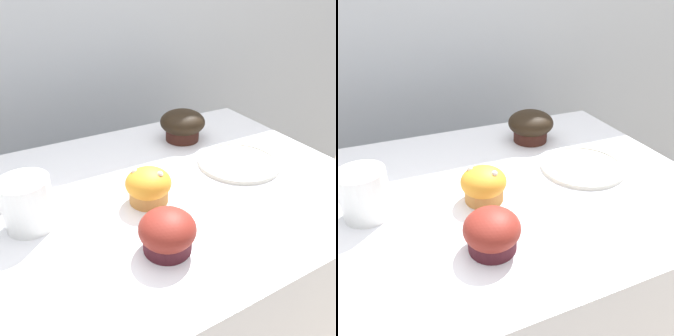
% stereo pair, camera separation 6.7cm
% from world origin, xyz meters
% --- Properties ---
extents(wall_back, '(3.20, 0.10, 1.80)m').
position_xyz_m(wall_back, '(0.00, 0.60, 0.90)').
color(wall_back, '#B2B7BC').
rests_on(wall_back, ground).
extents(display_counter, '(1.00, 0.64, 0.94)m').
position_xyz_m(display_counter, '(0.00, 0.00, 0.47)').
color(display_counter, silver).
rests_on(display_counter, ground).
extents(muffin_front_center, '(0.12, 0.12, 0.08)m').
position_xyz_m(muffin_front_center, '(0.23, 0.18, 0.99)').
color(muffin_front_center, '#371A14').
rests_on(muffin_front_center, display_counter).
extents(muffin_back_left, '(0.09, 0.09, 0.07)m').
position_xyz_m(muffin_back_left, '(0.03, -0.04, 0.98)').
color(muffin_back_left, '#BF7C3A').
rests_on(muffin_back_left, display_counter).
extents(muffin_back_right, '(0.09, 0.09, 0.07)m').
position_xyz_m(muffin_back_right, '(-0.01, -0.17, 0.98)').
color(muffin_back_right, '#46181F').
rests_on(muffin_back_right, display_counter).
extents(coffee_cup, '(0.13, 0.09, 0.09)m').
position_xyz_m(coffee_cup, '(-0.19, -0.00, 0.99)').
color(coffee_cup, white).
rests_on(coffee_cup, display_counter).
extents(serving_plate, '(0.19, 0.19, 0.01)m').
position_xyz_m(serving_plate, '(0.28, -0.01, 0.95)').
color(serving_plate, beige).
rests_on(serving_plate, display_counter).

